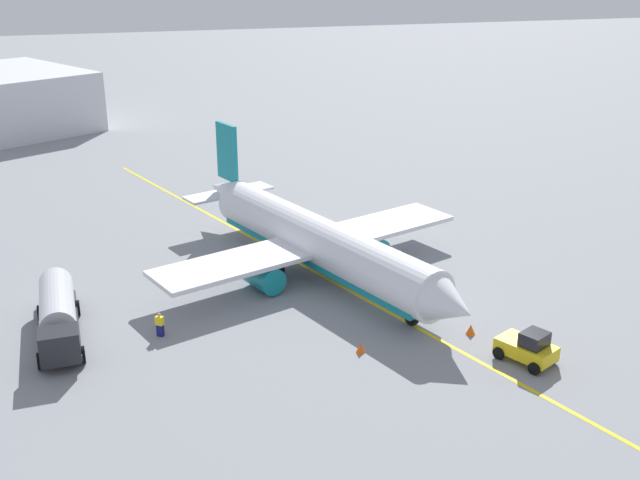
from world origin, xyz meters
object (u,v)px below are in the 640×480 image
at_px(fuel_tanker, 58,314).
at_px(safety_cone_wingtip, 361,348).
at_px(airplane, 316,242).
at_px(pushback_tug, 528,347).
at_px(refueling_worker, 160,325).
at_px(safety_cone_nose, 471,329).

height_order(fuel_tanker, safety_cone_wingtip, fuel_tanker).
bearing_deg(fuel_tanker, airplane, 105.55).
height_order(pushback_tug, refueling_worker, pushback_tug).
bearing_deg(safety_cone_wingtip, refueling_worker, -116.37).
height_order(safety_cone_nose, safety_cone_wingtip, safety_cone_nose).
height_order(refueling_worker, safety_cone_nose, refueling_worker).
height_order(airplane, safety_cone_wingtip, airplane).
distance_m(refueling_worker, safety_cone_nose, 20.97).
relative_size(fuel_tanker, safety_cone_nose, 15.32).
xyz_separation_m(refueling_worker, safety_cone_nose, (5.82, 20.14, -0.46)).
height_order(refueling_worker, safety_cone_wingtip, refueling_worker).
height_order(airplane, pushback_tug, airplane).
distance_m(pushback_tug, refueling_worker, 24.09).
bearing_deg(safety_cone_nose, safety_cone_wingtip, -88.49).
relative_size(fuel_tanker, pushback_tug, 2.70).
bearing_deg(safety_cone_wingtip, pushback_tug, 67.01).
xyz_separation_m(fuel_tanker, refueling_worker, (1.78, 6.46, -0.91)).
bearing_deg(safety_cone_nose, fuel_tanker, -105.94).
bearing_deg(refueling_worker, pushback_tug, 65.11).
distance_m(fuel_tanker, safety_cone_wingtip, 20.24).
relative_size(airplane, fuel_tanker, 2.96).
xyz_separation_m(airplane, pushback_tug, (17.37, 8.74, -1.70)).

